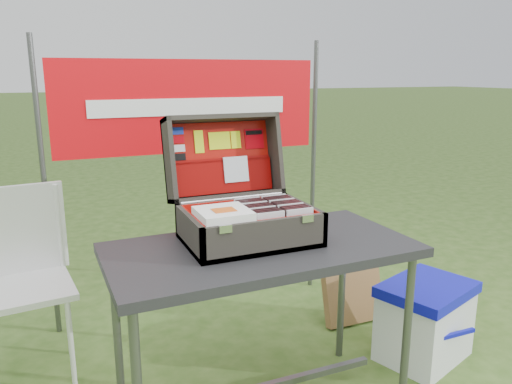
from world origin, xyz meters
name	(u,v)px	position (x,y,z in m)	size (l,w,h in m)	color
table	(261,332)	(-0.03, -0.03, 0.40)	(1.28, 0.64, 0.80)	#29292B
table_top	(261,250)	(-0.03, -0.03, 0.78)	(1.28, 0.64, 0.04)	#29292B
table_leg_fr	(407,337)	(0.54, -0.29, 0.38)	(0.04, 0.04, 0.76)	#59595B
table_leg_bl	(117,334)	(-0.61, 0.23, 0.38)	(0.04, 0.04, 0.76)	#59595B
table_leg_br	(342,291)	(0.54, 0.23, 0.38)	(0.04, 0.04, 0.76)	#59595B
suitcase	(244,181)	(-0.06, 0.09, 1.05)	(0.54, 0.55, 0.50)	#413D34
suitcase_base_bottom	(249,239)	(-0.06, 0.03, 0.81)	(0.54, 0.39, 0.02)	#413D34
suitcase_base_wall_front	(267,238)	(-0.06, -0.15, 0.87)	(0.54, 0.02, 0.14)	#413D34
suitcase_base_wall_back	(234,214)	(-0.06, 0.22, 0.87)	(0.54, 0.02, 0.14)	#413D34
suitcase_base_wall_left	(190,233)	(-0.32, 0.03, 0.87)	(0.02, 0.39, 0.14)	#413D34
suitcase_base_wall_right	(303,218)	(0.20, 0.03, 0.87)	(0.02, 0.39, 0.14)	#413D34
suitcase_liner_floor	(249,236)	(-0.06, 0.03, 0.82)	(0.50, 0.34, 0.01)	red
suitcase_latch_left	(225,229)	(-0.24, -0.16, 0.93)	(0.05, 0.01, 0.03)	silver
suitcase_latch_right	(307,219)	(0.11, -0.16, 0.93)	(0.05, 0.01, 0.03)	silver
suitcase_hinge	(233,198)	(-0.06, 0.23, 0.94)	(0.02, 0.02, 0.49)	silver
suitcase_lid_back	(220,158)	(-0.06, 0.40, 1.10)	(0.54, 0.39, 0.02)	#413D34
suitcase_lid_rim_far	(221,118)	(-0.06, 0.38, 1.29)	(0.54, 0.02, 0.14)	#413D34
suitcase_lid_rim_near	(227,196)	(-0.06, 0.30, 0.94)	(0.54, 0.02, 0.14)	#413D34
suitcase_lid_rim_left	(169,161)	(-0.32, 0.34, 1.11)	(0.02, 0.39, 0.14)	#413D34
suitcase_lid_rim_right	(274,154)	(0.20, 0.34, 1.11)	(0.02, 0.39, 0.14)	#413D34
suitcase_lid_liner	(221,158)	(-0.06, 0.39, 1.10)	(0.49, 0.34, 0.01)	red
suitcase_liner_wall_front	(265,234)	(-0.06, -0.14, 0.88)	(0.50, 0.01, 0.12)	red
suitcase_liner_wall_back	(235,213)	(-0.06, 0.20, 0.88)	(0.50, 0.01, 0.12)	red
suitcase_liner_wall_left	(193,230)	(-0.31, 0.03, 0.88)	(0.01, 0.34, 0.12)	red
suitcase_liner_wall_right	(300,216)	(0.18, 0.03, 0.88)	(0.01, 0.34, 0.12)	red
suitcase_lid_pocket	(224,176)	(-0.06, 0.35, 1.02)	(0.48, 0.15, 0.03)	#770503
suitcase_pocket_edge	(223,160)	(-0.06, 0.36, 1.10)	(0.47, 0.02, 0.02)	#770503
suitcase_pocket_cd	(236,169)	(0.00, 0.34, 1.05)	(0.12, 0.12, 0.01)	silver
lid_sticker_cc_a	(178,131)	(-0.26, 0.41, 1.24)	(0.05, 0.03, 0.00)	#1933B2
lid_sticker_cc_b	(179,140)	(-0.26, 0.40, 1.20)	(0.05, 0.03, 0.00)	#C5000B
lid_sticker_cc_c	(179,148)	(-0.26, 0.39, 1.16)	(0.05, 0.03, 0.00)	white
lid_sticker_cc_d	(180,157)	(-0.26, 0.38, 1.12)	(0.05, 0.03, 0.00)	black
lid_card_neon_tall	(199,142)	(-0.16, 0.40, 1.18)	(0.04, 0.11, 0.00)	#CDE514
lid_card_neon_main	(220,141)	(-0.06, 0.40, 1.18)	(0.11, 0.08, 0.00)	#CDE514
lid_card_neon_small	(236,140)	(0.02, 0.40, 1.18)	(0.05, 0.08, 0.00)	#CDE514
lid_sticker_band	(254,139)	(0.12, 0.40, 1.18)	(0.10, 0.10, 0.00)	#C5000B
lid_sticker_band_bar	(254,133)	(0.12, 0.41, 1.21)	(0.09, 0.02, 0.00)	black
cd_left_0	(271,229)	(-0.03, -0.11, 0.89)	(0.12, 0.01, 0.14)	silver
cd_left_1	(269,227)	(-0.03, -0.09, 0.89)	(0.12, 0.01, 0.14)	black
cd_left_2	(266,226)	(-0.03, -0.07, 0.89)	(0.12, 0.01, 0.14)	black
cd_left_3	(264,224)	(-0.03, -0.05, 0.89)	(0.12, 0.01, 0.14)	black
cd_left_4	(262,223)	(-0.03, -0.03, 0.89)	(0.12, 0.01, 0.14)	silver
cd_left_5	(260,222)	(-0.03, -0.01, 0.89)	(0.12, 0.01, 0.14)	black
cd_left_6	(258,220)	(-0.03, 0.01, 0.89)	(0.12, 0.01, 0.14)	black
cd_left_7	(256,219)	(-0.03, 0.03, 0.89)	(0.12, 0.01, 0.14)	black
cd_left_8	(254,218)	(-0.03, 0.06, 0.89)	(0.12, 0.01, 0.14)	silver
cd_left_9	(252,216)	(-0.03, 0.08, 0.89)	(0.12, 0.01, 0.14)	black
cd_left_10	(250,215)	(-0.03, 0.10, 0.89)	(0.12, 0.01, 0.14)	black
cd_left_11	(249,214)	(-0.03, 0.12, 0.89)	(0.12, 0.01, 0.14)	black
cd_left_12	(247,213)	(-0.03, 0.14, 0.89)	(0.12, 0.01, 0.14)	silver
cd_right_0	(300,225)	(0.10, -0.11, 0.89)	(0.12, 0.01, 0.14)	silver
cd_right_1	(297,224)	(0.10, -0.09, 0.89)	(0.12, 0.01, 0.14)	black
cd_right_2	(295,222)	(0.10, -0.07, 0.89)	(0.12, 0.01, 0.14)	black
cd_right_3	(293,221)	(0.10, -0.05, 0.89)	(0.12, 0.01, 0.14)	black
cd_right_4	(290,219)	(0.10, -0.03, 0.89)	(0.12, 0.01, 0.14)	silver
cd_right_5	(288,218)	(0.10, -0.01, 0.89)	(0.12, 0.01, 0.14)	black
cd_right_6	(286,217)	(0.10, 0.01, 0.89)	(0.12, 0.01, 0.14)	black
cd_right_7	(284,216)	(0.10, 0.03, 0.89)	(0.12, 0.01, 0.14)	black
cd_right_8	(282,214)	(0.10, 0.06, 0.89)	(0.12, 0.01, 0.14)	silver
cd_right_9	(279,213)	(0.10, 0.08, 0.89)	(0.12, 0.01, 0.14)	black
cd_right_10	(277,212)	(0.10, 0.10, 0.89)	(0.12, 0.01, 0.14)	black
cd_right_11	(275,211)	(0.10, 0.12, 0.89)	(0.12, 0.01, 0.14)	black
cd_right_12	(273,210)	(0.10, 0.14, 0.89)	(0.12, 0.01, 0.14)	silver
songbook_0	(223,216)	(-0.20, -0.04, 0.94)	(0.20, 0.20, 0.01)	white
songbook_1	(223,215)	(-0.20, -0.04, 0.95)	(0.20, 0.20, 0.01)	white
songbook_2	(223,214)	(-0.20, -0.04, 0.95)	(0.20, 0.20, 0.01)	white
songbook_3	(223,213)	(-0.20, -0.04, 0.96)	(0.20, 0.20, 0.01)	white
songbook_4	(223,211)	(-0.20, -0.04, 0.96)	(0.20, 0.20, 0.01)	white
songbook_5	(223,210)	(-0.20, -0.04, 0.97)	(0.20, 0.20, 0.01)	white
songbook_graphic	(224,210)	(-0.20, -0.05, 0.97)	(0.09, 0.07, 0.00)	#D85919
cooler	(425,321)	(0.95, 0.04, 0.21)	(0.48, 0.36, 0.42)	white
cooler_body	(424,326)	(0.95, 0.04, 0.18)	(0.46, 0.34, 0.36)	white
cooler_lid	(427,289)	(0.95, 0.04, 0.39)	(0.48, 0.36, 0.06)	#0F12BB
cooler_handle	(452,335)	(0.95, -0.16, 0.23)	(0.29, 0.02, 0.02)	#0F12BB
chair	(24,292)	(-0.98, 0.63, 0.48)	(0.43, 0.48, 0.96)	silver
chair_seat	(24,289)	(-0.98, 0.63, 0.49)	(0.43, 0.43, 0.03)	silver
chair_backrest	(20,230)	(-0.98, 0.84, 0.73)	(0.43, 0.03, 0.46)	silver
chair_leg_fr	(71,346)	(-0.80, 0.45, 0.24)	(0.02, 0.02, 0.49)	silver
chair_leg_br	(67,312)	(-0.80, 0.81, 0.24)	(0.02, 0.02, 0.49)	silver
chair_upright_right	(59,227)	(-0.80, 0.84, 0.72)	(0.02, 0.02, 0.46)	silver
cardboard_box	(352,290)	(0.82, 0.54, 0.20)	(0.38, 0.06, 0.40)	brown
banner_post_left	(45,192)	(-0.85, 1.10, 0.85)	(0.03, 0.03, 1.70)	#59595B
banner_post_right	(313,170)	(0.85, 1.10, 0.85)	(0.03, 0.03, 1.70)	#59595B
banner	(191,107)	(0.00, 1.09, 1.30)	(1.60, 0.01, 0.55)	red
banner_text	(192,107)	(0.00, 1.08, 1.30)	(1.20, 0.00, 0.10)	white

